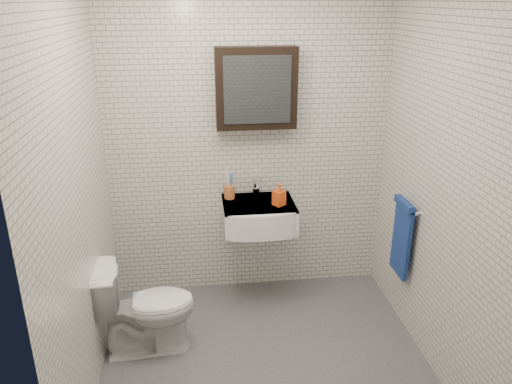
% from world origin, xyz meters
% --- Properties ---
extents(ground, '(2.20, 2.00, 0.01)m').
position_xyz_m(ground, '(0.00, 0.00, 0.01)').
color(ground, '#4A4C51').
rests_on(ground, ground).
extents(room_shell, '(2.22, 2.02, 2.51)m').
position_xyz_m(room_shell, '(0.00, 0.00, 1.47)').
color(room_shell, silver).
rests_on(room_shell, ground).
extents(washbasin, '(0.55, 0.50, 0.20)m').
position_xyz_m(washbasin, '(0.05, 0.73, 0.76)').
color(washbasin, white).
rests_on(washbasin, room_shell).
extents(faucet, '(0.06, 0.20, 0.15)m').
position_xyz_m(faucet, '(0.05, 0.93, 0.92)').
color(faucet, silver).
rests_on(faucet, washbasin).
extents(mirror_cabinet, '(0.60, 0.15, 0.60)m').
position_xyz_m(mirror_cabinet, '(0.05, 0.93, 1.70)').
color(mirror_cabinet, black).
rests_on(mirror_cabinet, room_shell).
extents(towel_rail, '(0.09, 0.30, 0.58)m').
position_xyz_m(towel_rail, '(1.04, 0.35, 0.72)').
color(towel_rail, silver).
rests_on(towel_rail, room_shell).
extents(toothbrush_cup, '(0.11, 0.11, 0.23)m').
position_xyz_m(toothbrush_cup, '(-0.16, 0.90, 0.91)').
color(toothbrush_cup, '#B3612C').
rests_on(toothbrush_cup, washbasin).
extents(soap_bottle, '(0.11, 0.11, 0.17)m').
position_xyz_m(soap_bottle, '(0.20, 0.71, 0.94)').
color(soap_bottle, orange).
rests_on(soap_bottle, washbasin).
extents(toilet, '(0.70, 0.43, 0.68)m').
position_xyz_m(toilet, '(-0.80, 0.23, 0.34)').
color(toilet, white).
rests_on(toilet, ground).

